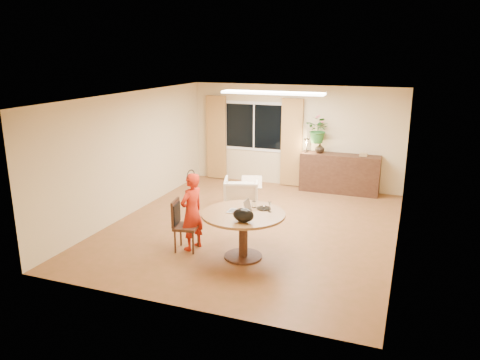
# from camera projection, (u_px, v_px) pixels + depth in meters

# --- Properties ---
(floor) EXTENTS (6.50, 6.50, 0.00)m
(floor) POSITION_uv_depth(u_px,v_px,m) (253.00, 227.00, 9.41)
(floor) COLOR brown
(floor) RESTS_ON ground
(ceiling) EXTENTS (6.50, 6.50, 0.00)m
(ceiling) POSITION_uv_depth(u_px,v_px,m) (254.00, 96.00, 8.72)
(ceiling) COLOR white
(ceiling) RESTS_ON wall_back
(wall_back) EXTENTS (5.50, 0.00, 5.50)m
(wall_back) POSITION_uv_depth(u_px,v_px,m) (295.00, 136.00, 12.00)
(wall_back) COLOR #D2BE88
(wall_back) RESTS_ON floor
(wall_left) EXTENTS (0.00, 6.50, 6.50)m
(wall_left) POSITION_uv_depth(u_px,v_px,m) (132.00, 153.00, 10.00)
(wall_left) COLOR #D2BE88
(wall_left) RESTS_ON floor
(wall_right) EXTENTS (0.00, 6.50, 6.50)m
(wall_right) POSITION_uv_depth(u_px,v_px,m) (403.00, 177.00, 8.13)
(wall_right) COLOR #D2BE88
(wall_right) RESTS_ON floor
(window) EXTENTS (1.70, 0.03, 1.30)m
(window) POSITION_uv_depth(u_px,v_px,m) (254.00, 126.00, 12.30)
(window) COLOR white
(window) RESTS_ON wall_back
(curtain_left) EXTENTS (0.55, 0.08, 2.25)m
(curtain_left) POSITION_uv_depth(u_px,v_px,m) (216.00, 138.00, 12.68)
(curtain_left) COLOR brown
(curtain_left) RESTS_ON wall_back
(curtain_right) EXTENTS (0.55, 0.08, 2.25)m
(curtain_right) POSITION_uv_depth(u_px,v_px,m) (292.00, 143.00, 11.97)
(curtain_right) COLOR brown
(curtain_right) RESTS_ON wall_back
(ceiling_panel) EXTENTS (2.20, 0.35, 0.05)m
(ceiling_panel) POSITION_uv_depth(u_px,v_px,m) (273.00, 93.00, 9.81)
(ceiling_panel) COLOR white
(ceiling_panel) RESTS_ON ceiling
(dining_table) EXTENTS (1.41, 1.41, 0.80)m
(dining_table) POSITION_uv_depth(u_px,v_px,m) (243.00, 222.00, 7.85)
(dining_table) COLOR brown
(dining_table) RESTS_ON floor
(dining_chair) EXTENTS (0.50, 0.47, 0.92)m
(dining_chair) POSITION_uv_depth(u_px,v_px,m) (186.00, 225.00, 8.20)
(dining_chair) COLOR black
(dining_chair) RESTS_ON floor
(child) EXTENTS (0.58, 0.47, 1.39)m
(child) POSITION_uv_depth(u_px,v_px,m) (192.00, 212.00, 8.20)
(child) COLOR red
(child) RESTS_ON floor
(laptop) EXTENTS (0.37, 0.25, 0.25)m
(laptop) POSITION_uv_depth(u_px,v_px,m) (238.00, 205.00, 7.81)
(laptop) COLOR #B7B7BC
(laptop) RESTS_ON dining_table
(tumbler) EXTENTS (0.08, 0.08, 0.11)m
(tumbler) POSITION_uv_depth(u_px,v_px,m) (254.00, 204.00, 8.06)
(tumbler) COLOR white
(tumbler) RESTS_ON dining_table
(wine_glass) EXTENTS (0.08, 0.08, 0.18)m
(wine_glass) POSITION_uv_depth(u_px,v_px,m) (270.00, 207.00, 7.83)
(wine_glass) COLOR white
(wine_glass) RESTS_ON dining_table
(pot_lid) EXTENTS (0.31, 0.31, 0.04)m
(pot_lid) POSITION_uv_depth(u_px,v_px,m) (264.00, 208.00, 8.00)
(pot_lid) COLOR white
(pot_lid) RESTS_ON dining_table
(handbag) EXTENTS (0.36, 0.22, 0.23)m
(handbag) POSITION_uv_depth(u_px,v_px,m) (243.00, 215.00, 7.36)
(handbag) COLOR black
(handbag) RESTS_ON dining_table
(armchair) EXTENTS (0.94, 0.95, 0.69)m
(armchair) POSITION_uv_depth(u_px,v_px,m) (241.00, 193.00, 10.45)
(armchair) COLOR #C6B39D
(armchair) RESTS_ON floor
(throw) EXTENTS (0.60, 0.66, 0.03)m
(throw) POSITION_uv_depth(u_px,v_px,m) (252.00, 179.00, 10.26)
(throw) COLOR beige
(throw) RESTS_ON armchair
(sideboard) EXTENTS (1.93, 0.47, 0.97)m
(sideboard) POSITION_uv_depth(u_px,v_px,m) (340.00, 174.00, 11.58)
(sideboard) COLOR black
(sideboard) RESTS_ON floor
(vase) EXTENTS (0.25, 0.25, 0.25)m
(vase) POSITION_uv_depth(u_px,v_px,m) (320.00, 148.00, 11.60)
(vase) COLOR black
(vase) RESTS_ON sideboard
(bouquet) EXTENTS (0.72, 0.67, 0.66)m
(bouquet) POSITION_uv_depth(u_px,v_px,m) (319.00, 130.00, 11.49)
(bouquet) COLOR #246027
(bouquet) RESTS_ON vase
(book_stack) EXTENTS (0.20, 0.16, 0.08)m
(book_stack) POSITION_uv_depth(u_px,v_px,m) (363.00, 155.00, 11.26)
(book_stack) COLOR olive
(book_stack) RESTS_ON sideboard
(desk_lamp) EXTENTS (0.15, 0.15, 0.36)m
(desk_lamp) POSITION_uv_depth(u_px,v_px,m) (306.00, 145.00, 11.65)
(desk_lamp) COLOR black
(desk_lamp) RESTS_ON sideboard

